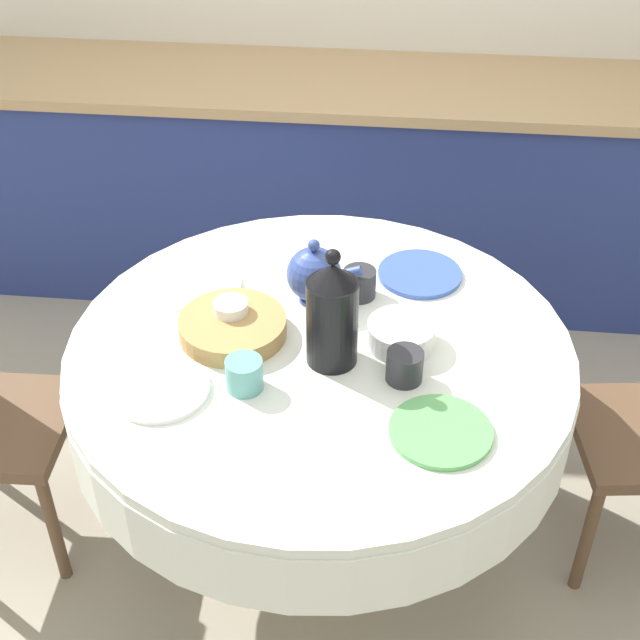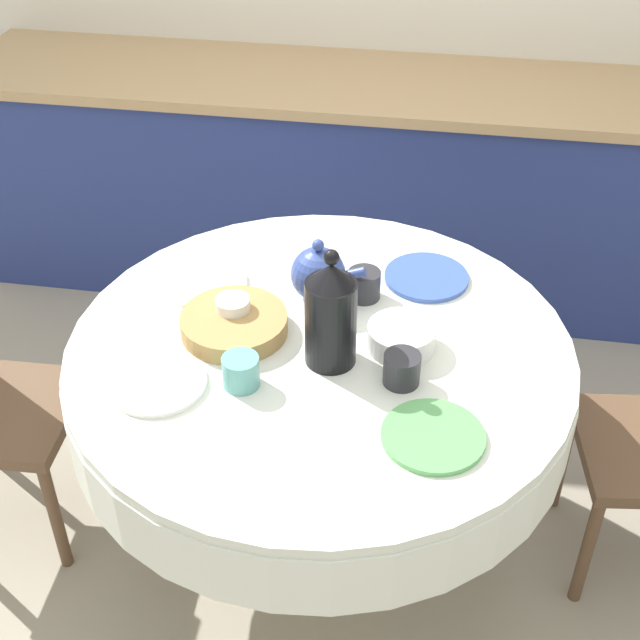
# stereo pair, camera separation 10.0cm
# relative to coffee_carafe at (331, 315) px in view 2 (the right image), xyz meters

# --- Properties ---
(ground_plane) EXTENTS (12.00, 12.00, 0.00)m
(ground_plane) POSITION_rel_coffee_carafe_xyz_m (-0.04, 0.05, -0.91)
(ground_plane) COLOR #9E937F
(kitchen_counter) EXTENTS (3.24, 0.64, 0.89)m
(kitchen_counter) POSITION_rel_coffee_carafe_xyz_m (-0.04, 1.50, -0.47)
(kitchen_counter) COLOR navy
(kitchen_counter) RESTS_ON ground_plane
(dining_table) EXTENTS (1.31, 1.31, 0.77)m
(dining_table) POSITION_rel_coffee_carafe_xyz_m (-0.04, 0.05, -0.27)
(dining_table) COLOR tan
(dining_table) RESTS_ON ground_plane
(plate_near_left) EXTENTS (0.24, 0.24, 0.01)m
(plate_near_left) POSITION_rel_coffee_carafe_xyz_m (-0.40, -0.16, -0.13)
(plate_near_left) COLOR white
(plate_near_left) RESTS_ON dining_table
(cup_near_left) EXTENTS (0.09, 0.09, 0.08)m
(cup_near_left) POSITION_rel_coffee_carafe_xyz_m (-0.20, -0.13, -0.10)
(cup_near_left) COLOR #5BA39E
(cup_near_left) RESTS_ON dining_table
(plate_near_right) EXTENTS (0.24, 0.24, 0.01)m
(plate_near_right) POSITION_rel_coffee_carafe_xyz_m (0.27, -0.24, -0.13)
(plate_near_right) COLOR #5BA85B
(plate_near_right) RESTS_ON dining_table
(cup_near_right) EXTENTS (0.09, 0.09, 0.08)m
(cup_near_right) POSITION_rel_coffee_carafe_xyz_m (0.18, -0.06, -0.10)
(cup_near_right) COLOR #28282D
(cup_near_right) RESTS_ON dining_table
(plate_far_left) EXTENTS (0.24, 0.24, 0.01)m
(plate_far_left) POSITION_rel_coffee_carafe_xyz_m (-0.40, 0.27, -0.13)
(plate_far_left) COLOR white
(plate_far_left) RESTS_ON dining_table
(cup_far_left) EXTENTS (0.09, 0.09, 0.08)m
(cup_far_left) POSITION_rel_coffee_carafe_xyz_m (-0.27, 0.10, -0.10)
(cup_far_left) COLOR white
(cup_far_left) RESTS_ON dining_table
(plate_far_right) EXTENTS (0.24, 0.24, 0.01)m
(plate_far_right) POSITION_rel_coffee_carafe_xyz_m (0.21, 0.39, -0.13)
(plate_far_right) COLOR #3856AD
(plate_far_right) RESTS_ON dining_table
(cup_far_right) EXTENTS (0.09, 0.09, 0.08)m
(cup_far_right) POSITION_rel_coffee_carafe_xyz_m (0.05, 0.28, -0.10)
(cup_far_right) COLOR #28282D
(cup_far_right) RESTS_ON dining_table
(coffee_carafe) EXTENTS (0.13, 0.13, 0.32)m
(coffee_carafe) POSITION_rel_coffee_carafe_xyz_m (0.00, 0.00, 0.00)
(coffee_carafe) COLOR black
(coffee_carafe) RESTS_ON dining_table
(teapot) EXTENTS (0.20, 0.15, 0.19)m
(teapot) POSITION_rel_coffee_carafe_xyz_m (-0.07, 0.24, -0.06)
(teapot) COLOR #33478E
(teapot) RESTS_ON dining_table
(bread_basket) EXTENTS (0.28, 0.28, 0.05)m
(bread_basket) POSITION_rel_coffee_carafe_xyz_m (-0.26, 0.07, -0.12)
(bread_basket) COLOR #AD844C
(bread_basket) RESTS_ON dining_table
(fruit_bowl) EXTENTS (0.17, 0.17, 0.06)m
(fruit_bowl) POSITION_rel_coffee_carafe_xyz_m (0.17, 0.08, -0.11)
(fruit_bowl) COLOR silver
(fruit_bowl) RESTS_ON dining_table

